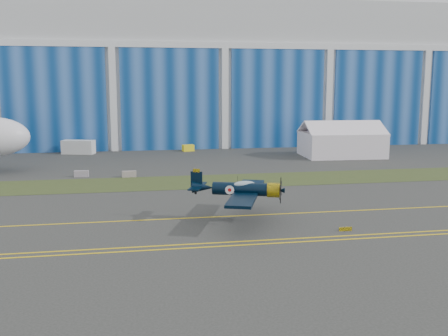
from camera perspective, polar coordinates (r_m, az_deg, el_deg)
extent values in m
plane|color=#373836|center=(56.85, -13.02, -4.46)|extent=(260.00, 260.00, 0.00)
cube|color=#475128|center=(70.52, -12.49, -1.78)|extent=(260.00, 10.00, 0.02)
cube|color=silver|center=(127.25, -11.73, 9.85)|extent=(220.00, 45.00, 30.00)
cube|color=navy|center=(104.50, -11.95, 7.27)|extent=(220.00, 0.60, 20.00)
cube|color=silver|center=(104.66, -12.15, 13.08)|extent=(220.00, 0.70, 1.20)
cube|color=yellow|center=(52.01, -13.28, -5.74)|extent=(200.00, 0.20, 0.02)
cube|color=yellow|center=(42.91, -13.94, -9.00)|extent=(80.00, 0.20, 0.02)
cube|color=yellow|center=(43.86, -13.86, -8.59)|extent=(80.00, 0.20, 0.02)
cube|color=yellow|center=(48.95, 13.07, -6.48)|extent=(1.20, 0.15, 0.35)
cube|color=silver|center=(102.50, -15.57, 2.21)|extent=(6.37, 3.96, 2.57)
cube|color=yellow|center=(102.95, -3.93, 2.19)|extent=(2.41, 1.78, 1.27)
cube|color=gray|center=(77.30, -15.25, -0.61)|extent=(2.05, 0.80, 0.90)
cube|color=gray|center=(75.51, -10.27, -0.65)|extent=(2.00, 0.61, 0.90)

